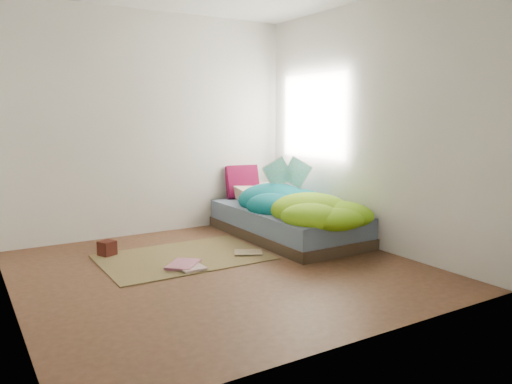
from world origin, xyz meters
TOP-DOWN VIEW (x-y plane):
  - ground at (0.00, 0.00)m, footprint 3.50×3.50m
  - room_walls at (0.01, 0.01)m, footprint 3.54×3.54m
  - bed at (1.22, 0.72)m, footprint 1.00×2.00m
  - duvet at (1.22, 0.50)m, footprint 0.96×1.84m
  - rug at (-0.15, 0.55)m, footprint 1.60×1.10m
  - pillow_floral at (1.33, 1.44)m, footprint 0.68×0.45m
  - pillow_magenta at (1.16, 1.63)m, footprint 0.44×0.20m
  - open_book at (1.38, 0.92)m, footprint 0.49×0.27m
  - wooden_box at (-0.78, 1.01)m, footprint 0.19×0.19m
  - floor_book_a at (-0.36, 0.17)m, footprint 0.24×0.31m
  - floor_book_b at (-0.37, 0.34)m, footprint 0.42×0.42m
  - floor_book_c at (0.41, 0.21)m, footprint 0.34×0.31m

SIDE VIEW (x-z plane):
  - ground at x=0.00m, z-range 0.00..0.00m
  - rug at x=-0.15m, z-range 0.00..0.01m
  - floor_book_c at x=0.41m, z-range 0.01..0.03m
  - floor_book_a at x=-0.36m, z-range 0.01..0.04m
  - floor_book_b at x=-0.37m, z-range 0.01..0.04m
  - wooden_box at x=-0.78m, z-range 0.01..0.16m
  - bed at x=1.22m, z-range 0.00..0.34m
  - pillow_floral at x=1.33m, z-range 0.34..0.49m
  - duvet at x=1.22m, z-range 0.34..0.68m
  - pillow_magenta at x=1.16m, z-range 0.34..0.76m
  - open_book at x=1.38m, z-range 0.68..0.97m
  - room_walls at x=0.01m, z-range 0.32..2.94m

